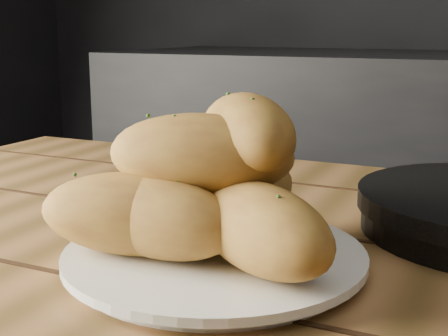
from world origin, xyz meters
TOP-DOWN VIEW (x-y plane):
  - plate at (-0.62, 0.54)m, footprint 0.28×0.28m
  - bread_rolls at (-0.63, 0.54)m, footprint 0.30×0.25m

SIDE VIEW (x-z plane):
  - plate at x=-0.62m, z-range 0.75..0.77m
  - bread_rolls at x=-0.63m, z-range 0.75..0.89m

